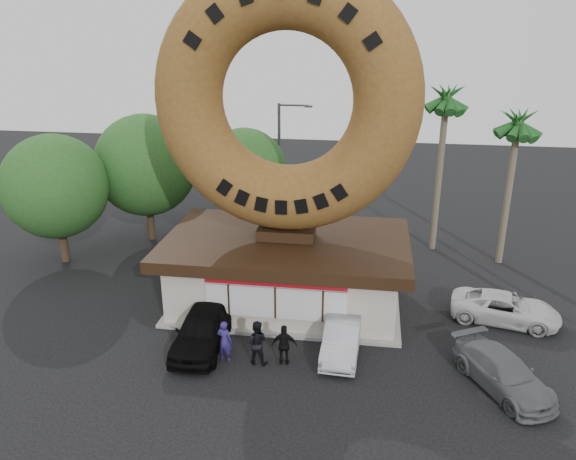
{
  "coord_description": "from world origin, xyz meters",
  "views": [
    {
      "loc": [
        3.67,
        -17.69,
        12.68
      ],
      "look_at": [
        0.37,
        4.0,
        4.45
      ],
      "focal_mm": 35.0,
      "sensor_mm": 36.0,
      "label": 1
    }
  ],
  "objects_px": {
    "car_grey": "(503,373)",
    "car_white": "(505,308)",
    "donut_shop": "(286,269)",
    "person_left": "(225,341)",
    "person_center": "(257,342)",
    "giant_donut": "(286,101)",
    "person_right": "(284,345)",
    "car_silver": "(342,338)",
    "car_black": "(202,329)",
    "street_lamp": "(282,161)"
  },
  "relations": [
    {
      "from": "street_lamp",
      "to": "giant_donut",
      "type": "bearing_deg",
      "value": -79.49
    },
    {
      "from": "giant_donut",
      "to": "car_white",
      "type": "height_order",
      "value": "giant_donut"
    },
    {
      "from": "car_white",
      "to": "car_grey",
      "type": "bearing_deg",
      "value": 179.7
    },
    {
      "from": "car_white",
      "to": "car_silver",
      "type": "bearing_deg",
      "value": 128.8
    },
    {
      "from": "street_lamp",
      "to": "car_white",
      "type": "height_order",
      "value": "street_lamp"
    },
    {
      "from": "donut_shop",
      "to": "person_right",
      "type": "relative_size",
      "value": 6.58
    },
    {
      "from": "car_white",
      "to": "donut_shop",
      "type": "bearing_deg",
      "value": 99.96
    },
    {
      "from": "person_right",
      "to": "car_white",
      "type": "bearing_deg",
      "value": -156.35
    },
    {
      "from": "street_lamp",
      "to": "person_right",
      "type": "bearing_deg",
      "value": -80.38
    },
    {
      "from": "car_silver",
      "to": "person_center",
      "type": "bearing_deg",
      "value": -156.44
    },
    {
      "from": "person_right",
      "to": "car_silver",
      "type": "bearing_deg",
      "value": -154.89
    },
    {
      "from": "street_lamp",
      "to": "car_black",
      "type": "distance_m",
      "value": 14.85
    },
    {
      "from": "person_center",
      "to": "street_lamp",
      "type": "bearing_deg",
      "value": -81.74
    },
    {
      "from": "car_grey",
      "to": "car_white",
      "type": "relative_size",
      "value": 0.95
    },
    {
      "from": "car_grey",
      "to": "car_silver",
      "type": "bearing_deg",
      "value": 137.81
    },
    {
      "from": "car_grey",
      "to": "person_right",
      "type": "bearing_deg",
      "value": 149.77
    },
    {
      "from": "street_lamp",
      "to": "car_black",
      "type": "bearing_deg",
      "value": -93.89
    },
    {
      "from": "donut_shop",
      "to": "person_center",
      "type": "distance_m",
      "value": 5.27
    },
    {
      "from": "person_left",
      "to": "person_right",
      "type": "relative_size",
      "value": 1.01
    },
    {
      "from": "person_left",
      "to": "car_grey",
      "type": "distance_m",
      "value": 10.51
    },
    {
      "from": "street_lamp",
      "to": "car_grey",
      "type": "bearing_deg",
      "value": -55.27
    },
    {
      "from": "person_right",
      "to": "car_grey",
      "type": "distance_m",
      "value": 8.13
    },
    {
      "from": "car_silver",
      "to": "car_white",
      "type": "xyz_separation_m",
      "value": [
        7.05,
        3.6,
        -0.01
      ]
    },
    {
      "from": "car_silver",
      "to": "donut_shop",
      "type": "bearing_deg",
      "value": 128.44
    },
    {
      "from": "person_right",
      "to": "car_white",
      "type": "relative_size",
      "value": 0.36
    },
    {
      "from": "car_white",
      "to": "person_center",
      "type": "bearing_deg",
      "value": 127.07
    },
    {
      "from": "person_left",
      "to": "person_center",
      "type": "xyz_separation_m",
      "value": [
        1.29,
        -0.02,
        0.06
      ]
    },
    {
      "from": "car_black",
      "to": "person_left",
      "type": "bearing_deg",
      "value": -36.78
    },
    {
      "from": "car_silver",
      "to": "car_grey",
      "type": "bearing_deg",
      "value": -11.86
    },
    {
      "from": "donut_shop",
      "to": "car_grey",
      "type": "height_order",
      "value": "donut_shop"
    },
    {
      "from": "giant_donut",
      "to": "car_grey",
      "type": "xyz_separation_m",
      "value": [
        8.83,
        -5.42,
        -8.85
      ]
    },
    {
      "from": "giant_donut",
      "to": "car_grey",
      "type": "height_order",
      "value": "giant_donut"
    },
    {
      "from": "donut_shop",
      "to": "street_lamp",
      "type": "height_order",
      "value": "street_lamp"
    },
    {
      "from": "donut_shop",
      "to": "person_left",
      "type": "height_order",
      "value": "donut_shop"
    },
    {
      "from": "car_black",
      "to": "person_right",
      "type": "bearing_deg",
      "value": -13.67
    },
    {
      "from": "person_center",
      "to": "car_grey",
      "type": "height_order",
      "value": "person_center"
    },
    {
      "from": "person_left",
      "to": "car_silver",
      "type": "height_order",
      "value": "person_left"
    },
    {
      "from": "giant_donut",
      "to": "street_lamp",
      "type": "bearing_deg",
      "value": 100.51
    },
    {
      "from": "person_left",
      "to": "car_white",
      "type": "bearing_deg",
      "value": -143.81
    },
    {
      "from": "person_center",
      "to": "car_black",
      "type": "height_order",
      "value": "person_center"
    },
    {
      "from": "car_black",
      "to": "person_center",
      "type": "bearing_deg",
      "value": -20.47
    },
    {
      "from": "giant_donut",
      "to": "car_silver",
      "type": "xyz_separation_m",
      "value": [
        2.87,
        -3.93,
        -8.84
      ]
    },
    {
      "from": "street_lamp",
      "to": "car_black",
      "type": "relative_size",
      "value": 1.7
    },
    {
      "from": "person_right",
      "to": "person_center",
      "type": "bearing_deg",
      "value": 0.19
    },
    {
      "from": "donut_shop",
      "to": "person_right",
      "type": "height_order",
      "value": "donut_shop"
    },
    {
      "from": "giant_donut",
      "to": "person_right",
      "type": "xyz_separation_m",
      "value": [
        0.71,
        -5.12,
        -8.65
      ]
    },
    {
      "from": "street_lamp",
      "to": "car_silver",
      "type": "bearing_deg",
      "value": -71.26
    },
    {
      "from": "car_black",
      "to": "car_white",
      "type": "distance_m",
      "value": 13.37
    },
    {
      "from": "giant_donut",
      "to": "person_right",
      "type": "distance_m",
      "value": 10.08
    },
    {
      "from": "car_black",
      "to": "car_grey",
      "type": "relative_size",
      "value": 1.06
    }
  ]
}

